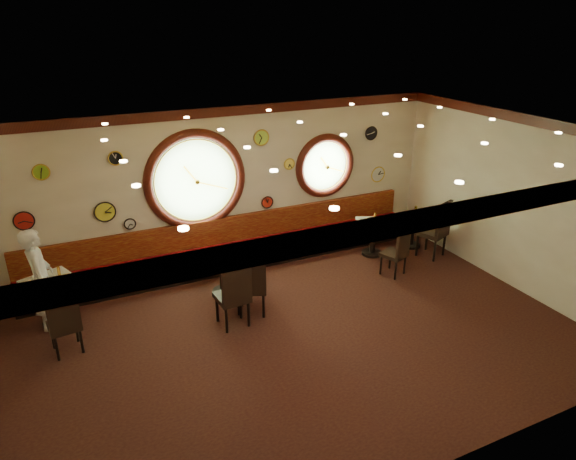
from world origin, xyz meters
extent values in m
cube|color=black|center=(0.00, 0.00, 0.00)|extent=(9.00, 6.00, 0.00)
cube|color=#BB8734|center=(0.00, 0.00, 3.20)|extent=(9.00, 6.00, 0.02)
cube|color=beige|center=(0.00, 3.00, 1.60)|extent=(9.00, 0.02, 3.20)
cube|color=beige|center=(0.00, -3.00, 1.60)|extent=(9.00, 0.02, 3.20)
cube|color=beige|center=(4.50, 0.00, 1.60)|extent=(0.02, 6.00, 3.20)
cube|color=#3B100A|center=(0.00, 2.95, 3.11)|extent=(9.00, 0.10, 0.18)
cube|color=#3B100A|center=(0.00, -2.95, 3.11)|extent=(9.00, 0.10, 0.18)
cube|color=#3B100A|center=(4.45, 0.00, 3.11)|extent=(0.10, 6.00, 0.18)
cube|color=black|center=(0.00, 2.72, 0.10)|extent=(8.00, 0.55, 0.20)
cube|color=#5D080D|center=(0.00, 2.72, 0.35)|extent=(8.00, 0.55, 0.30)
cube|color=#5C070A|center=(0.00, 2.94, 0.75)|extent=(8.00, 0.10, 0.55)
cylinder|color=#99CD7B|center=(-0.60, 3.00, 1.85)|extent=(1.66, 0.02, 1.66)
torus|color=#3B100A|center=(-0.60, 2.98, 1.85)|extent=(1.98, 0.18, 1.98)
torus|color=gold|center=(-0.60, 2.95, 1.85)|extent=(1.61, 0.03, 1.61)
cylinder|color=#99CD7B|center=(2.20, 3.00, 1.80)|extent=(1.10, 0.02, 1.10)
torus|color=#3B100A|center=(2.20, 2.98, 1.80)|extent=(1.38, 0.18, 1.38)
torus|color=gold|center=(2.20, 2.95, 1.80)|extent=(1.09, 0.03, 1.09)
cylinder|color=yellow|center=(-2.30, 2.96, 1.50)|extent=(0.36, 0.03, 0.36)
cylinder|color=black|center=(3.30, 2.96, 2.40)|extent=(0.28, 0.03, 0.28)
cylinder|color=red|center=(0.85, 2.96, 1.20)|extent=(0.24, 0.03, 0.24)
cylinder|color=silver|center=(-1.90, 2.96, 1.20)|extent=(0.20, 0.03, 0.20)
cylinder|color=#B2E246|center=(0.75, 2.96, 2.55)|extent=(0.30, 0.03, 0.30)
cylinder|color=black|center=(-2.00, 2.96, 2.45)|extent=(0.24, 0.03, 0.24)
cylinder|color=red|center=(-3.60, 2.96, 1.55)|extent=(0.32, 0.03, 0.32)
cylinder|color=#FCE354|center=(1.35, 2.96, 1.95)|extent=(0.22, 0.03, 0.22)
cylinder|color=#7FB824|center=(-3.20, 2.96, 2.35)|extent=(0.26, 0.03, 0.26)
cylinder|color=silver|center=(3.55, 2.96, 1.45)|extent=(0.34, 0.03, 0.34)
cylinder|color=black|center=(-3.36, 2.02, 0.03)|extent=(0.47, 0.47, 0.06)
cylinder|color=black|center=(-3.36, 2.02, 0.40)|extent=(0.13, 0.13, 0.74)
cube|color=white|center=(-3.36, 2.02, 0.79)|extent=(0.97, 0.97, 0.05)
cylinder|color=black|center=(-0.53, 1.85, 0.03)|extent=(0.39, 0.39, 0.05)
cylinder|color=black|center=(-0.53, 1.85, 0.34)|extent=(0.11, 0.11, 0.62)
cube|color=white|center=(-0.53, 1.85, 0.66)|extent=(0.73, 0.73, 0.04)
cylinder|color=black|center=(-0.36, 1.81, 0.03)|extent=(0.40, 0.40, 0.06)
cylinder|color=black|center=(-0.36, 1.81, 0.35)|extent=(0.11, 0.11, 0.64)
cube|color=white|center=(-0.36, 1.81, 0.68)|extent=(0.85, 0.85, 0.05)
cylinder|color=black|center=(2.88, 2.04, 0.03)|extent=(0.42, 0.42, 0.06)
cylinder|color=black|center=(2.88, 2.04, 0.37)|extent=(0.12, 0.12, 0.67)
cube|color=white|center=(2.88, 2.04, 0.72)|extent=(0.89, 0.89, 0.05)
cylinder|color=black|center=(3.90, 2.02, 0.03)|extent=(0.40, 0.40, 0.05)
cylinder|color=black|center=(3.90, 2.02, 0.35)|extent=(0.11, 0.11, 0.64)
cube|color=white|center=(3.90, 2.02, 0.68)|extent=(0.70, 0.70, 0.05)
cube|color=black|center=(-3.25, 1.15, 0.45)|extent=(0.50, 0.50, 0.08)
cube|color=black|center=(-3.22, 0.96, 0.78)|extent=(0.45, 0.12, 0.58)
cube|color=black|center=(-0.72, 0.78, 0.50)|extent=(0.54, 0.54, 0.09)
cube|color=black|center=(-0.70, 0.56, 0.87)|extent=(0.50, 0.10, 0.65)
cube|color=black|center=(-0.29, 0.98, 0.49)|extent=(0.63, 0.63, 0.08)
cube|color=black|center=(-0.37, 0.79, 0.84)|extent=(0.47, 0.24, 0.63)
cube|color=black|center=(2.74, 1.11, 0.43)|extent=(0.56, 0.56, 0.07)
cube|color=black|center=(2.81, 0.94, 0.74)|extent=(0.42, 0.21, 0.56)
cube|color=black|center=(3.97, 1.47, 0.52)|extent=(0.68, 0.68, 0.09)
cube|color=black|center=(4.05, 1.26, 0.91)|extent=(0.51, 0.26, 0.68)
cylinder|color=silver|center=(-3.40, 2.13, 0.87)|extent=(0.04, 0.04, 0.11)
cylinder|color=silver|center=(-0.61, 1.86, 0.73)|extent=(0.03, 0.03, 0.09)
cylinder|color=silver|center=(-0.45, 1.85, 0.76)|extent=(0.04, 0.04, 0.10)
cylinder|color=silver|center=(2.79, 2.04, 0.79)|extent=(0.04, 0.04, 0.10)
cylinder|color=#BCBCC1|center=(-3.38, 1.98, 0.86)|extent=(0.03, 0.03, 0.09)
cylinder|color=silver|center=(-0.47, 1.87, 0.74)|extent=(0.04, 0.04, 0.10)
cylinder|color=silver|center=(-0.34, 1.75, 0.76)|extent=(0.04, 0.04, 0.10)
cylinder|color=silver|center=(2.89, 1.97, 0.79)|extent=(0.03, 0.03, 0.09)
cylinder|color=gold|center=(-3.20, 2.14, 0.89)|extent=(0.05, 0.05, 0.15)
cylinder|color=gold|center=(-0.45, 1.90, 0.76)|extent=(0.05, 0.05, 0.15)
cylinder|color=orange|center=(-0.32, 1.92, 0.78)|extent=(0.05, 0.05, 0.15)
cylinder|color=gold|center=(2.99, 2.17, 0.82)|extent=(0.05, 0.05, 0.15)
cylinder|color=#BCBBC0|center=(3.82, 2.07, 0.75)|extent=(0.04, 0.04, 0.10)
cylinder|color=silver|center=(3.86, 1.98, 0.75)|extent=(0.03, 0.03, 0.10)
cylinder|color=gold|center=(4.04, 2.14, 0.79)|extent=(0.06, 0.06, 0.18)
imported|color=white|center=(-3.48, 2.04, 0.86)|extent=(0.42, 0.63, 1.72)
camera|label=1|loc=(-3.00, -6.19, 4.76)|focal=32.00mm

